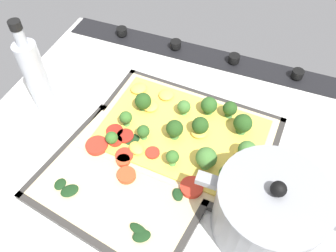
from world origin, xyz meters
The scene contains 8 objects.
ground_plane centered at (0.00, 0.00, -1.50)cm, with size 77.21×63.32×3.00cm, color silver.
stove_control_panel centered at (0.00, -28.16, 0.56)cm, with size 74.12×7.00×2.60cm.
baking_tray_front centered at (-3.47, -1.59, 0.37)cm, with size 39.11×28.27×1.30cm.
broccoli_pizza centered at (-4.23, -1.72, 2.12)cm, with size 36.57×25.73×5.89cm.
baking_tray_back centered at (2.59, 12.34, 0.37)cm, with size 34.48×30.01×1.30cm.
veggie_pizza_back centered at (2.79, 11.67, 1.12)cm, with size 31.73×27.27×1.90cm.
cooking_pot centered at (-22.51, 11.38, 5.94)cm, with size 24.15×17.29×14.16cm.
oil_bottle centered at (27.42, 0.97, 9.13)cm, with size 4.52×4.52×21.99cm.
Camera 1 is at (-16.21, 38.88, 56.28)cm, focal length 36.18 mm.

